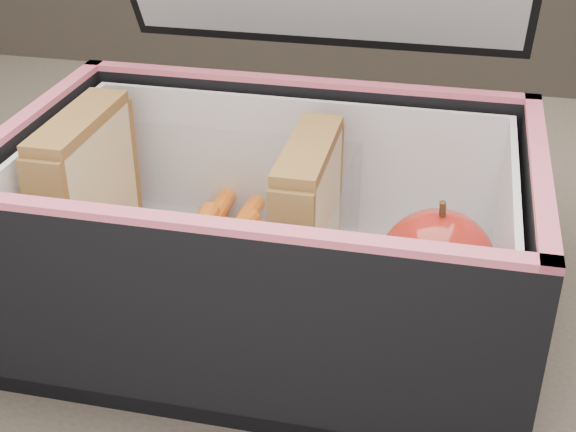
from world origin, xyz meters
TOP-DOWN VIEW (x-y plane):
  - kitchen_table at (0.00, 0.00)m, footprint 1.20×0.80m
  - lunch_bag at (0.02, -0.01)m, footprint 0.30×0.29m
  - plastic_tub at (-0.03, -0.01)m, footprint 0.18×0.13m
  - sandwich_left at (-0.10, -0.01)m, footprint 0.03×0.09m
  - sandwich_right at (0.04, -0.01)m, footprint 0.02×0.09m
  - carrot_sticks at (-0.03, -0.01)m, footprint 0.05×0.16m
  - paper_napkin at (0.11, -0.02)m, footprint 0.10×0.10m
  - red_apple at (0.12, -0.02)m, footprint 0.08×0.08m

SIDE VIEW (x-z plane):
  - kitchen_table at x=0.00m, z-range 0.28..1.03m
  - paper_napkin at x=0.11m, z-range 0.76..0.77m
  - carrot_sticks at x=-0.03m, z-range 0.77..0.80m
  - plastic_tub at x=-0.03m, z-range 0.76..0.84m
  - red_apple at x=0.12m, z-range 0.77..0.84m
  - lunch_bag at x=0.02m, z-range 0.67..0.96m
  - sandwich_right at x=0.04m, z-range 0.77..0.87m
  - sandwich_left at x=-0.10m, z-range 0.77..0.87m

